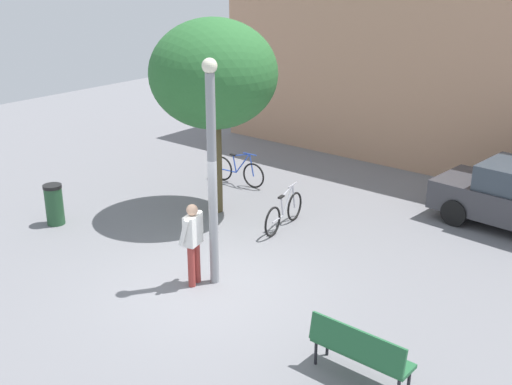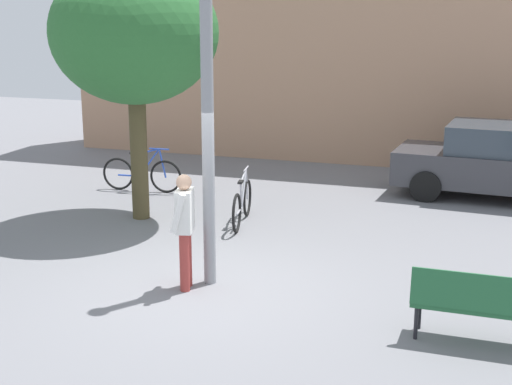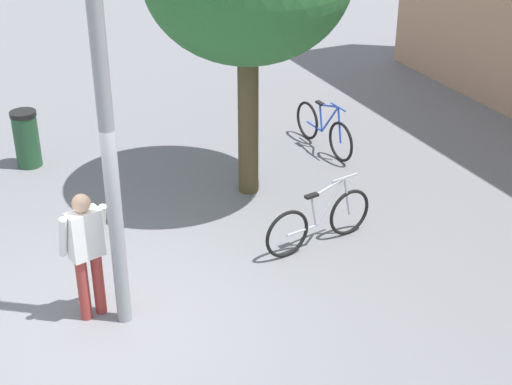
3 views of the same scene
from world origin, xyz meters
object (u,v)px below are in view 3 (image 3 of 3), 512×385
Objects in this scene: bicycle_blue at (324,129)px; bicycle_silver at (320,221)px; person_by_lamppost at (86,248)px; lamppost at (108,140)px; trash_bin at (27,139)px.

bicycle_silver is at bearing -30.19° from bicycle_blue.
person_by_lamppost reaches higher than bicycle_silver.
lamppost is 2.62× the size of person_by_lamppost.
person_by_lamppost is at bearing -0.70° from trash_bin.
trash_bin reaches higher than bicycle_blue.
bicycle_blue is at bearing 122.32° from person_by_lamppost.
lamppost is 1.47m from person_by_lamppost.
bicycle_blue is 5.15m from trash_bin.
person_by_lamppost is 0.92× the size of bicycle_blue.
lamppost is 6.09m from bicycle_blue.
bicycle_silver is at bearing 95.04° from person_by_lamppost.
bicycle_silver is (-0.29, 3.31, -0.58)m from person_by_lamppost.
bicycle_blue is 1.01× the size of bicycle_silver.
lamppost is 2.42× the size of bicycle_blue.
bicycle_blue is (-3.15, 4.97, -0.58)m from person_by_lamppost.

